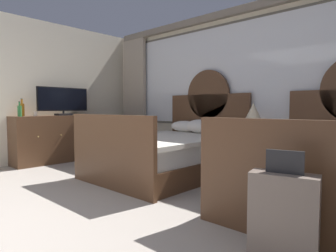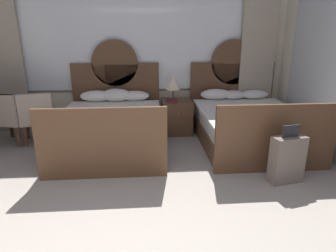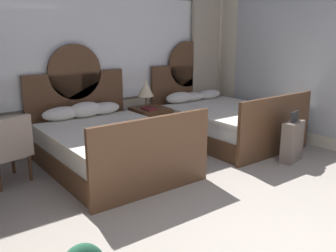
{
  "view_description": "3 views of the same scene",
  "coord_description": "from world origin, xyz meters",
  "px_view_note": "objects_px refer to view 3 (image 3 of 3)",
  "views": [
    {
      "loc": [
        2.67,
        -0.13,
        1.04
      ],
      "look_at": [
        0.4,
        2.3,
        0.83
      ],
      "focal_mm": 31.04,
      "sensor_mm": 36.0,
      "label": 1
    },
    {
      "loc": [
        0.19,
        -1.47,
        1.83
      ],
      "look_at": [
        0.49,
        2.28,
        0.62
      ],
      "focal_mm": 31.03,
      "sensor_mm": 36.0,
      "label": 2
    },
    {
      "loc": [
        -2.67,
        -1.29,
        1.91
      ],
      "look_at": [
        0.26,
        2.6,
        0.63
      ],
      "focal_mm": 39.05,
      "sensor_mm": 36.0,
      "label": 3
    }
  ],
  "objects_px": {
    "nightstand_between_beds": "(150,125)",
    "armchair_by_window_left": "(6,146)",
    "bed_near_window": "(108,143)",
    "table_lamp_on_nightstand": "(146,88)",
    "bed_near_mirror": "(222,120)",
    "suitcase_on_floor": "(292,141)",
    "book_on_nightstand": "(149,109)"
  },
  "relations": [
    {
      "from": "nightstand_between_beds",
      "to": "suitcase_on_floor",
      "type": "bearing_deg",
      "value": -59.9
    },
    {
      "from": "armchair_by_window_left",
      "to": "nightstand_between_beds",
      "type": "bearing_deg",
      "value": 8.25
    },
    {
      "from": "bed_near_mirror",
      "to": "nightstand_between_beds",
      "type": "xyz_separation_m",
      "value": [
        -1.14,
        0.62,
        -0.04
      ]
    },
    {
      "from": "book_on_nightstand",
      "to": "suitcase_on_floor",
      "type": "xyz_separation_m",
      "value": [
        1.27,
        -1.93,
        -0.33
      ]
    },
    {
      "from": "table_lamp_on_nightstand",
      "to": "bed_near_mirror",
      "type": "bearing_deg",
      "value": -27.25
    },
    {
      "from": "armchair_by_window_left",
      "to": "bed_near_mirror",
      "type": "bearing_deg",
      "value": -4.25
    },
    {
      "from": "nightstand_between_beds",
      "to": "book_on_nightstand",
      "type": "height_order",
      "value": "book_on_nightstand"
    },
    {
      "from": "bed_near_window",
      "to": "table_lamp_on_nightstand",
      "type": "distance_m",
      "value": 1.38
    },
    {
      "from": "book_on_nightstand",
      "to": "armchair_by_window_left",
      "type": "bearing_deg",
      "value": -174.09
    },
    {
      "from": "bed_near_window",
      "to": "suitcase_on_floor",
      "type": "distance_m",
      "value": 2.73
    },
    {
      "from": "table_lamp_on_nightstand",
      "to": "suitcase_on_floor",
      "type": "bearing_deg",
      "value": -58.54
    },
    {
      "from": "nightstand_between_beds",
      "to": "suitcase_on_floor",
      "type": "height_order",
      "value": "suitcase_on_floor"
    },
    {
      "from": "table_lamp_on_nightstand",
      "to": "armchair_by_window_left",
      "type": "height_order",
      "value": "table_lamp_on_nightstand"
    },
    {
      "from": "bed_near_mirror",
      "to": "table_lamp_on_nightstand",
      "type": "xyz_separation_m",
      "value": [
        -1.21,
        0.63,
        0.61
      ]
    },
    {
      "from": "suitcase_on_floor",
      "to": "book_on_nightstand",
      "type": "bearing_deg",
      "value": 123.39
    },
    {
      "from": "bed_near_window",
      "to": "armchair_by_window_left",
      "type": "relative_size",
      "value": 2.47
    },
    {
      "from": "nightstand_between_beds",
      "to": "table_lamp_on_nightstand",
      "type": "height_order",
      "value": "table_lamp_on_nightstand"
    },
    {
      "from": "book_on_nightstand",
      "to": "armchair_by_window_left",
      "type": "relative_size",
      "value": 0.29
    },
    {
      "from": "bed_near_mirror",
      "to": "suitcase_on_floor",
      "type": "relative_size",
      "value": 2.88
    },
    {
      "from": "table_lamp_on_nightstand",
      "to": "suitcase_on_floor",
      "type": "xyz_separation_m",
      "value": [
        1.25,
        -2.04,
        -0.66
      ]
    },
    {
      "from": "suitcase_on_floor",
      "to": "bed_near_window",
      "type": "bearing_deg",
      "value": 148.49
    },
    {
      "from": "nightstand_between_beds",
      "to": "table_lamp_on_nightstand",
      "type": "bearing_deg",
      "value": 173.55
    },
    {
      "from": "nightstand_between_beds",
      "to": "book_on_nightstand",
      "type": "xyz_separation_m",
      "value": [
        -0.09,
        -0.11,
        0.33
      ]
    },
    {
      "from": "nightstand_between_beds",
      "to": "armchair_by_window_left",
      "type": "xyz_separation_m",
      "value": [
        -2.43,
        -0.35,
        0.19
      ]
    },
    {
      "from": "nightstand_between_beds",
      "to": "suitcase_on_floor",
      "type": "relative_size",
      "value": 0.82
    },
    {
      "from": "table_lamp_on_nightstand",
      "to": "suitcase_on_floor",
      "type": "height_order",
      "value": "table_lamp_on_nightstand"
    },
    {
      "from": "nightstand_between_beds",
      "to": "bed_near_mirror",
      "type": "bearing_deg",
      "value": -28.36
    },
    {
      "from": "bed_near_window",
      "to": "bed_near_mirror",
      "type": "height_order",
      "value": "same"
    },
    {
      "from": "bed_near_window",
      "to": "armchair_by_window_left",
      "type": "distance_m",
      "value": 1.32
    },
    {
      "from": "bed_near_window",
      "to": "book_on_nightstand",
      "type": "xyz_separation_m",
      "value": [
        1.06,
        0.5,
        0.28
      ]
    },
    {
      "from": "armchair_by_window_left",
      "to": "suitcase_on_floor",
      "type": "xyz_separation_m",
      "value": [
        3.61,
        -1.68,
        -0.19
      ]
    },
    {
      "from": "nightstand_between_beds",
      "to": "table_lamp_on_nightstand",
      "type": "xyz_separation_m",
      "value": [
        -0.07,
        0.01,
        0.65
      ]
    }
  ]
}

